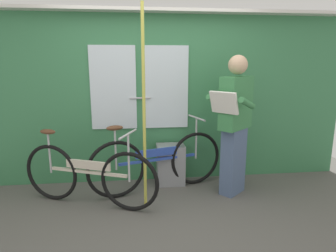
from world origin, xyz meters
The scene contains 7 objects.
ground_plane centered at (0.00, 0.00, -0.02)m, with size 6.38×3.85×0.04m, color #56544F.
train_door_wall centered at (-0.01, 1.12, 1.20)m, with size 5.38×0.28×2.30m.
bicycle_near_door centered at (-0.83, 0.40, 0.37)m, with size 1.60×0.74×0.90m.
bicycle_leaning_behind centered at (0.00, 0.70, 0.39)m, with size 1.76×0.65×0.94m.
passenger_reading_newspaper centered at (0.94, 0.52, 0.91)m, with size 0.63×0.61×1.73m.
trash_bin_by_wall centered at (0.19, 0.90, 0.28)m, with size 0.37×0.28×0.55m, color gray.
handrail_pole centered at (-0.17, 0.33, 1.13)m, with size 0.04×0.04×2.26m, color #C6C14C.
Camera 1 is at (-0.27, -2.87, 1.65)m, focal length 31.35 mm.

